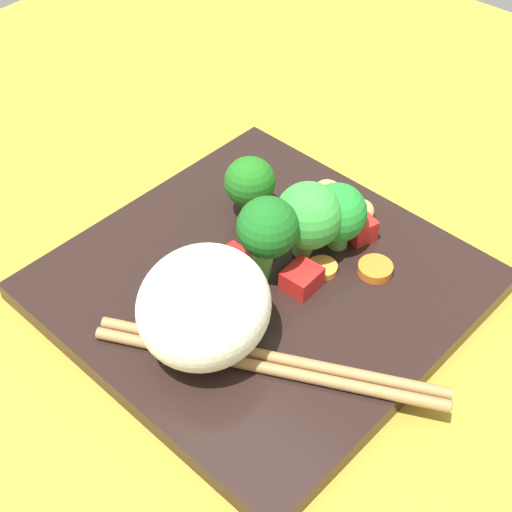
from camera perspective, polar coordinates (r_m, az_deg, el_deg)
The scene contains 19 objects.
ground_plane at distance 59.85cm, azimuth 0.40°, elevation -3.41°, with size 110.00×110.00×2.00cm, color #A48429.
square_plate at distance 58.54cm, azimuth 0.41°, elevation -2.23°, with size 28.42×28.42×1.59cm, color black.
rice_mound at distance 51.21cm, azimuth -3.93°, elevation -3.78°, with size 9.83×9.05×7.37cm, color white.
broccoli_floret_0 at distance 57.33cm, azimuth 3.96°, elevation 2.98°, with size 5.21×5.21×6.76cm.
broccoli_floret_1 at distance 61.42cm, azimuth -0.46°, elevation 5.53°, with size 4.19×4.19×5.46cm.
broccoli_floret_2 at distance 54.92cm, azimuth 1.16°, elevation 1.79°, with size 4.62×4.62×7.26cm.
broccoli_floret_3 at distance 58.85cm, azimuth 6.12°, elevation 3.18°, with size 4.68×4.68×5.68cm.
carrot_slice_0 at distance 63.98cm, azimuth 3.10°, elevation 3.95°, with size 2.55×2.55×0.60cm, color orange.
carrot_slice_1 at distance 58.88cm, azimuth 8.95°, elevation -0.96°, with size 2.69×2.69×0.73cm, color orange.
carrot_slice_2 at distance 58.58cm, azimuth 5.00°, elevation -0.90°, with size 2.34×2.34×0.56cm, color orange.
carrot_slice_3 at distance 61.73cm, azimuth 0.88°, elevation 2.29°, with size 2.73×2.73×0.71cm, color orange.
carrot_slice_4 at distance 62.69cm, azimuth 5.15°, elevation 2.72°, with size 2.42×2.42×0.47cm, color orange.
carrot_slice_5 at distance 60.09cm, azimuth 0.35°, elevation 0.81°, with size 2.59×2.59×0.65cm, color orange.
pepper_chunk_0 at distance 58.03cm, azimuth -1.83°, elevation -0.53°, with size 2.59×2.34×1.59cm, color red.
pepper_chunk_1 at distance 56.91cm, azimuth 3.45°, elevation -1.69°, with size 2.69×2.37×1.66cm, color red.
pepper_chunk_2 at distance 61.24cm, azimuth 7.78°, elevation 2.12°, with size 2.34×2.07×1.89cm, color red.
chicken_piece_0 at distance 63.08cm, azimuth 7.91°, elevation 3.40°, with size 2.43×2.15×1.56cm, color tan.
chicken_piece_1 at distance 63.63cm, azimuth 5.44°, elevation 4.52°, with size 3.40×2.83×2.28cm, color tan.
chopstick_pair at distance 52.20cm, azimuth 0.95°, elevation -8.00°, with size 12.67×22.86×0.84cm.
Camera 1 is at (-30.48, -26.10, 43.41)cm, focal length 53.25 mm.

